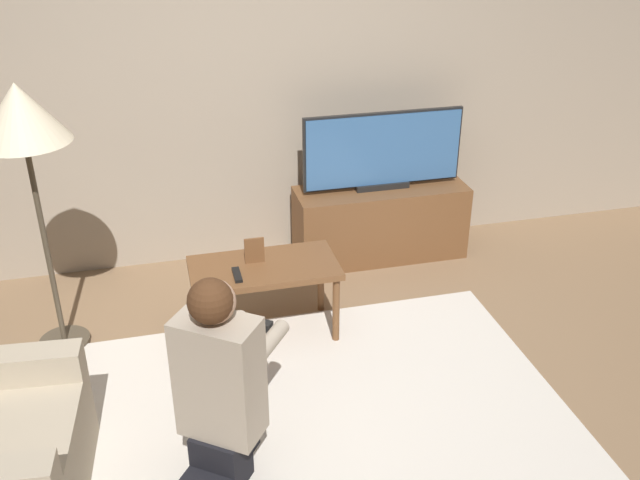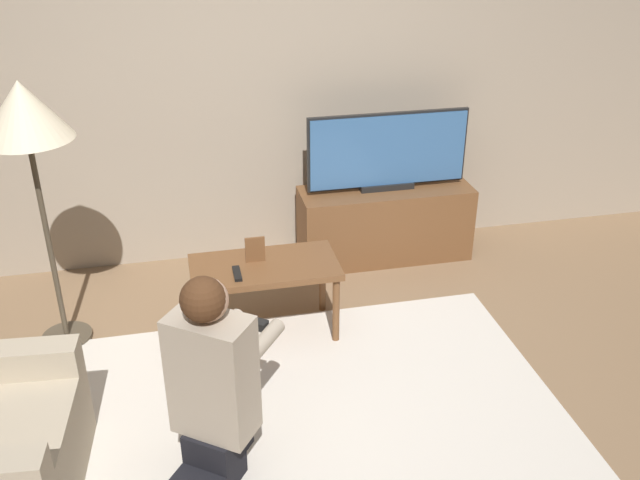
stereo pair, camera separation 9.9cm
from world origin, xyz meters
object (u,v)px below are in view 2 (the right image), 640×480
at_px(tv, 388,151).
at_px(floor_lamp, 25,122).
at_px(coffee_table, 265,273).
at_px(person_kneeling, 211,385).

height_order(tv, floor_lamp, floor_lamp).
bearing_deg(coffee_table, person_kneeling, -109.59).
bearing_deg(coffee_table, tv, 38.87).
distance_m(coffee_table, floor_lamp, 1.46).
relative_size(coffee_table, person_kneeling, 0.82).
xyz_separation_m(tv, person_kneeling, (-1.31, -1.81, -0.27)).
xyz_separation_m(coffee_table, floor_lamp, (-1.13, 0.18, 0.90)).
distance_m(tv, coffee_table, 1.26).
bearing_deg(coffee_table, floor_lamp, 170.88).
relative_size(tv, floor_lamp, 0.71).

